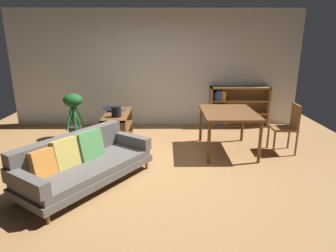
{
  "coord_description": "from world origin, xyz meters",
  "views": [
    {
      "loc": [
        0.24,
        -4.28,
        2.0
      ],
      "look_at": [
        0.28,
        0.37,
        0.63
      ],
      "focal_mm": 31.03,
      "sensor_mm": 36.0,
      "label": 1
    }
  ],
  "objects_px": {
    "dining_table": "(228,115)",
    "dining_chair_near": "(288,125)",
    "media_console": "(118,127)",
    "fabric_couch": "(82,161)",
    "desk_speaker": "(116,112)",
    "potted_floor_plant": "(74,111)",
    "bookshelf": "(234,107)",
    "open_laptop": "(116,110)"
  },
  "relations": [
    {
      "from": "fabric_couch",
      "to": "media_console",
      "type": "relative_size",
      "value": 1.8
    },
    {
      "from": "fabric_couch",
      "to": "desk_speaker",
      "type": "relative_size",
      "value": 10.24
    },
    {
      "from": "open_laptop",
      "to": "bookshelf",
      "type": "height_order",
      "value": "bookshelf"
    },
    {
      "from": "dining_chair_near",
      "to": "desk_speaker",
      "type": "bearing_deg",
      "value": 173.72
    },
    {
      "from": "open_laptop",
      "to": "dining_chair_near",
      "type": "distance_m",
      "value": 3.37
    },
    {
      "from": "potted_floor_plant",
      "to": "bookshelf",
      "type": "distance_m",
      "value": 3.68
    },
    {
      "from": "media_console",
      "to": "open_laptop",
      "type": "height_order",
      "value": "open_laptop"
    },
    {
      "from": "open_laptop",
      "to": "dining_table",
      "type": "bearing_deg",
      "value": -19.63
    },
    {
      "from": "potted_floor_plant",
      "to": "open_laptop",
      "type": "bearing_deg",
      "value": -1.6
    },
    {
      "from": "media_console",
      "to": "dining_chair_near",
      "type": "height_order",
      "value": "dining_chair_near"
    },
    {
      "from": "media_console",
      "to": "potted_floor_plant",
      "type": "height_order",
      "value": "potted_floor_plant"
    },
    {
      "from": "fabric_couch",
      "to": "dining_chair_near",
      "type": "height_order",
      "value": "dining_chair_near"
    },
    {
      "from": "desk_speaker",
      "to": "potted_floor_plant",
      "type": "xyz_separation_m",
      "value": [
        -0.98,
        0.51,
        -0.1
      ]
    },
    {
      "from": "dining_table",
      "to": "dining_chair_near",
      "type": "bearing_deg",
      "value": -3.03
    },
    {
      "from": "media_console",
      "to": "dining_chair_near",
      "type": "xyz_separation_m",
      "value": [
        3.2,
        -0.63,
        0.22
      ]
    },
    {
      "from": "dining_chair_near",
      "to": "bookshelf",
      "type": "xyz_separation_m",
      "value": [
        -0.58,
        1.74,
        -0.04
      ]
    },
    {
      "from": "fabric_couch",
      "to": "bookshelf",
      "type": "distance_m",
      "value": 4.11
    },
    {
      "from": "media_console",
      "to": "dining_table",
      "type": "relative_size",
      "value": 0.93
    },
    {
      "from": "fabric_couch",
      "to": "bookshelf",
      "type": "bearing_deg",
      "value": 46.08
    },
    {
      "from": "media_console",
      "to": "open_laptop",
      "type": "bearing_deg",
      "value": 106.65
    },
    {
      "from": "desk_speaker",
      "to": "potted_floor_plant",
      "type": "distance_m",
      "value": 1.11
    },
    {
      "from": "fabric_couch",
      "to": "open_laptop",
      "type": "relative_size",
      "value": 4.69
    },
    {
      "from": "media_console",
      "to": "potted_floor_plant",
      "type": "relative_size",
      "value": 1.21
    },
    {
      "from": "media_console",
      "to": "desk_speaker",
      "type": "xyz_separation_m",
      "value": [
        0.03,
        -0.28,
        0.4
      ]
    },
    {
      "from": "open_laptop",
      "to": "potted_floor_plant",
      "type": "distance_m",
      "value": 0.88
    },
    {
      "from": "desk_speaker",
      "to": "dining_chair_near",
      "type": "height_order",
      "value": "dining_chair_near"
    },
    {
      "from": "desk_speaker",
      "to": "dining_table",
      "type": "relative_size",
      "value": 0.16
    },
    {
      "from": "media_console",
      "to": "dining_table",
      "type": "bearing_deg",
      "value": -15.15
    },
    {
      "from": "media_console",
      "to": "fabric_couch",
      "type": "bearing_deg",
      "value": -96.89
    },
    {
      "from": "dining_table",
      "to": "media_console",
      "type": "bearing_deg",
      "value": 164.85
    },
    {
      "from": "potted_floor_plant",
      "to": "bookshelf",
      "type": "xyz_separation_m",
      "value": [
        3.57,
        0.88,
        -0.13
      ]
    },
    {
      "from": "media_console",
      "to": "open_laptop",
      "type": "xyz_separation_m",
      "value": [
        -0.06,
        0.2,
        0.32
      ]
    },
    {
      "from": "dining_table",
      "to": "potted_floor_plant",
      "type": "bearing_deg",
      "value": 165.32
    },
    {
      "from": "fabric_couch",
      "to": "desk_speaker",
      "type": "bearing_deg",
      "value": 80.69
    },
    {
      "from": "open_laptop",
      "to": "desk_speaker",
      "type": "relative_size",
      "value": 2.18
    },
    {
      "from": "desk_speaker",
      "to": "potted_floor_plant",
      "type": "height_order",
      "value": "potted_floor_plant"
    },
    {
      "from": "dining_chair_near",
      "to": "media_console",
      "type": "bearing_deg",
      "value": 168.83
    },
    {
      "from": "desk_speaker",
      "to": "potted_floor_plant",
      "type": "bearing_deg",
      "value": 152.33
    },
    {
      "from": "bookshelf",
      "to": "potted_floor_plant",
      "type": "bearing_deg",
      "value": -166.15
    },
    {
      "from": "potted_floor_plant",
      "to": "fabric_couch",
      "type": "bearing_deg",
      "value": -70.9
    },
    {
      "from": "dining_table",
      "to": "bookshelf",
      "type": "distance_m",
      "value": 1.77
    },
    {
      "from": "media_console",
      "to": "bookshelf",
      "type": "bearing_deg",
      "value": 22.89
    }
  ]
}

